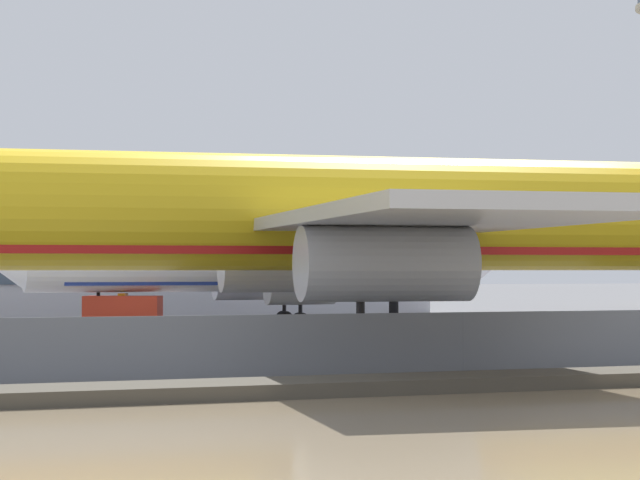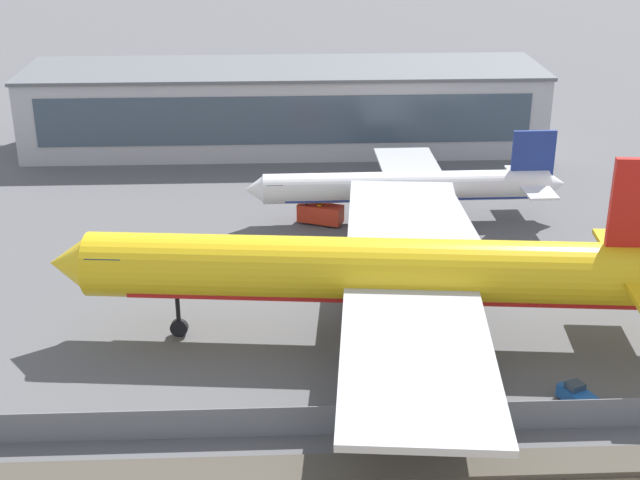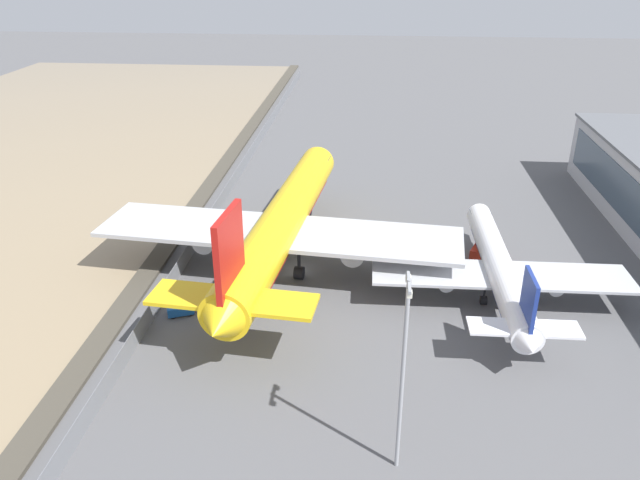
% 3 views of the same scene
% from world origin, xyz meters
% --- Properties ---
extents(ground_plane, '(500.00, 500.00, 0.00)m').
position_xyz_m(ground_plane, '(0.00, 0.00, 0.00)').
color(ground_plane, '#565659').
extents(shoreline_seawall, '(320.00, 3.00, 0.50)m').
position_xyz_m(shoreline_seawall, '(0.00, -20.50, 0.25)').
color(shoreline_seawall, '#474238').
rests_on(shoreline_seawall, ground).
extents(perimeter_fence, '(280.00, 0.10, 2.49)m').
position_xyz_m(perimeter_fence, '(0.00, -16.00, 1.24)').
color(perimeter_fence, slate).
rests_on(perimeter_fence, ground).
extents(cargo_jet_yellow, '(58.06, 49.90, 17.45)m').
position_xyz_m(cargo_jet_yellow, '(-0.98, -2.21, 6.66)').
color(cargo_jet_yellow, yellow).
rests_on(cargo_jet_yellow, ground).
extents(passenger_jet_white, '(37.72, 32.21, 10.88)m').
position_xyz_m(passenger_jet_white, '(4.95, 26.42, 4.15)').
color(passenger_jet_white, white).
rests_on(passenger_jet_white, ground).
extents(ops_van, '(5.61, 3.96, 2.48)m').
position_xyz_m(ops_van, '(-5.56, 25.95, 1.28)').
color(ops_van, red).
rests_on(ops_van, ground).
extents(terminal_building, '(75.23, 18.23, 11.82)m').
position_xyz_m(terminal_building, '(-9.51, 57.81, 5.92)').
color(terminal_building, '#B2B2B7').
rests_on(terminal_building, ground).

